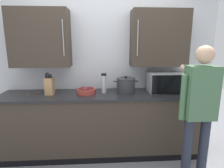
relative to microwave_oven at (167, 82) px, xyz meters
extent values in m
cube|color=silver|center=(-0.98, 0.32, 0.22)|extent=(3.63, 0.10, 2.63)
cube|color=#3D3328|center=(-1.84, 0.11, 0.64)|extent=(0.83, 0.32, 0.81)
cylinder|color=#B7BABF|center=(-1.49, -0.06, 0.64)|extent=(0.01, 0.01, 0.48)
cube|color=#3D3328|center=(-0.12, 0.11, 0.64)|extent=(0.83, 0.32, 0.81)
cylinder|color=#B7BABF|center=(-0.47, -0.06, 0.64)|extent=(0.01, 0.01, 0.48)
cube|color=#3D3328|center=(-0.98, -0.04, -0.64)|extent=(2.89, 0.60, 0.91)
cube|color=#232326|center=(-0.98, -0.04, -0.17)|extent=(2.93, 0.64, 0.03)
cube|color=black|center=(-0.98, -0.31, -1.05)|extent=(2.89, 0.04, 0.09)
cube|color=#B7BABF|center=(0.03, 0.01, 0.00)|extent=(0.60, 0.34, 0.30)
cube|color=beige|center=(-0.06, 0.00, 0.00)|extent=(0.39, 0.29, 0.24)
cube|color=black|center=(0.24, -0.17, 0.00)|extent=(0.17, 0.01, 0.27)
cube|color=black|center=(-0.06, -0.17, 0.00)|extent=(0.43, 0.04, 0.27)
cube|color=tan|center=(-1.72, -0.03, -0.03)|extent=(0.11, 0.15, 0.24)
cylinder|color=black|center=(-1.76, -0.05, 0.12)|extent=(0.02, 0.02, 0.06)
cylinder|color=black|center=(-1.74, -0.05, 0.13)|extent=(0.02, 0.02, 0.08)
cylinder|color=black|center=(-1.72, -0.05, 0.13)|extent=(0.02, 0.02, 0.08)
cylinder|color=black|center=(-1.70, -0.05, 0.12)|extent=(0.02, 0.02, 0.06)
cylinder|color=black|center=(-1.68, -0.05, 0.12)|extent=(0.02, 0.02, 0.06)
cylinder|color=#B7BABF|center=(-0.95, 0.00, -0.02)|extent=(0.07, 0.07, 0.26)
cylinder|color=black|center=(-0.95, 0.00, 0.13)|extent=(0.08, 0.08, 0.03)
cylinder|color=#2D2D33|center=(-0.62, -0.03, -0.05)|extent=(0.27, 0.27, 0.21)
cylinder|color=#2D2D33|center=(-0.62, -0.03, 0.07)|extent=(0.27, 0.27, 0.02)
cylinder|color=black|center=(-0.62, -0.03, 0.09)|extent=(0.04, 0.04, 0.03)
cylinder|color=#2D2D33|center=(-0.78, -0.03, 0.03)|extent=(0.05, 0.02, 0.02)
cylinder|color=#2D2D33|center=(-0.47, -0.03, 0.03)|extent=(0.05, 0.02, 0.02)
cylinder|color=brown|center=(-2.04, -0.04, -0.14)|extent=(0.10, 0.19, 0.01)
ellipsoid|color=brown|center=(-1.92, 0.02, -0.14)|extent=(0.08, 0.07, 0.02)
cylinder|color=#AD3D33|center=(-1.20, -0.02, -0.11)|extent=(0.28, 0.28, 0.07)
cylinder|color=#561E19|center=(-1.20, -0.02, -0.10)|extent=(0.23, 0.23, 0.05)
sphere|color=red|center=(-1.22, -0.04, -0.08)|extent=(0.06, 0.06, 0.06)
sphere|color=red|center=(-1.19, 0.00, -0.08)|extent=(0.04, 0.04, 0.04)
sphere|color=#5B9333|center=(-1.23, -0.02, -0.08)|extent=(0.05, 0.05, 0.05)
sphere|color=#511E5B|center=(-1.19, -0.03, -0.08)|extent=(0.06, 0.06, 0.06)
cylinder|color=#282D3D|center=(0.03, -0.73, -0.69)|extent=(0.11, 0.11, 0.82)
cylinder|color=#282D3D|center=(0.23, -0.73, -0.69)|extent=(0.11, 0.11, 0.82)
cube|color=#47704C|center=(0.13, -0.73, 0.03)|extent=(0.34, 0.20, 0.61)
sphere|color=#DBAD89|center=(0.13, -0.73, 0.45)|extent=(0.20, 0.20, 0.20)
cylinder|color=#DBAD89|center=(0.18, -0.52, 0.17)|extent=(0.31, 0.47, 0.27)
cylinder|color=#47704C|center=(-0.07, -0.73, -0.02)|extent=(0.07, 0.07, 0.52)
camera|label=1|loc=(-1.00, -2.69, 0.57)|focal=30.08mm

